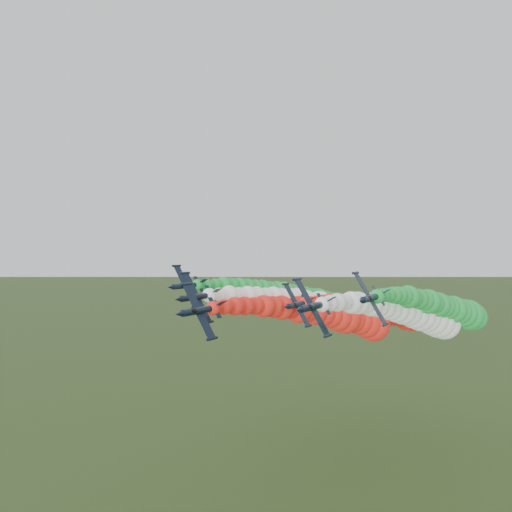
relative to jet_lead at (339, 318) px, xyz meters
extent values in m
cylinder|color=black|center=(-4.82, -45.27, 5.91)|extent=(1.43, 8.50, 1.43)
cone|color=black|center=(-4.82, -50.27, 5.91)|extent=(1.30, 1.70, 1.30)
cone|color=black|center=(-4.82, -40.64, 5.91)|extent=(1.30, 0.85, 1.30)
ellipsoid|color=black|center=(-4.50, -47.15, 6.11)|extent=(0.89, 1.78, 0.96)
cube|color=black|center=(-4.94, -45.45, 5.84)|extent=(4.81, 1.79, 7.80)
cylinder|color=black|center=(-7.30, -45.45, 9.71)|extent=(0.57, 2.46, 0.57)
cylinder|color=black|center=(-2.59, -45.45, 1.97)|extent=(0.57, 2.46, 0.57)
cube|color=black|center=(-3.90, -41.68, 6.48)|extent=(1.92, 1.42, 1.24)
cube|color=black|center=(-4.70, -41.68, 5.99)|extent=(1.95, 1.04, 3.12)
sphere|color=red|center=(-4.82, -41.96, 5.91)|extent=(2.21, 2.21, 2.21)
sphere|color=red|center=(-4.80, -38.94, 5.83)|extent=(2.50, 2.50, 2.50)
sphere|color=red|center=(-4.73, -35.93, 5.66)|extent=(3.07, 3.07, 3.07)
sphere|color=red|center=(-4.62, -32.91, 5.43)|extent=(3.20, 3.20, 3.20)
sphere|color=red|center=(-4.46, -29.89, 5.15)|extent=(3.09, 3.09, 3.09)
sphere|color=red|center=(-4.26, -26.87, 4.82)|extent=(4.05, 4.05, 4.05)
sphere|color=red|center=(-4.01, -23.86, 4.45)|extent=(3.99, 3.99, 3.99)
sphere|color=red|center=(-3.72, -20.84, 4.04)|extent=(4.59, 4.59, 4.59)
sphere|color=red|center=(-3.38, -17.82, 3.60)|extent=(4.01, 4.01, 4.01)
sphere|color=red|center=(-3.00, -14.80, 3.12)|extent=(5.43, 5.43, 5.43)
sphere|color=red|center=(-2.57, -11.79, 2.61)|extent=(4.67, 4.67, 4.67)
sphere|color=red|center=(-2.09, -8.77, 2.06)|extent=(5.30, 5.30, 5.30)
sphere|color=red|center=(-1.58, -5.75, 1.48)|extent=(5.47, 5.47, 5.47)
sphere|color=red|center=(-1.01, -2.74, 0.88)|extent=(5.71, 5.71, 5.71)
sphere|color=red|center=(-0.40, 0.28, 0.25)|extent=(6.63, 6.63, 6.63)
sphere|color=red|center=(0.25, 3.30, -0.42)|extent=(7.23, 7.23, 7.23)
sphere|color=red|center=(0.95, 6.32, -1.10)|extent=(6.14, 6.14, 6.14)
sphere|color=red|center=(1.69, 9.33, -1.82)|extent=(6.38, 6.38, 6.38)
sphere|color=red|center=(2.48, 12.35, -2.56)|extent=(7.10, 7.10, 7.10)
sphere|color=red|center=(3.32, 15.37, -3.33)|extent=(8.02, 8.02, 8.02)
cylinder|color=black|center=(-9.59, -39.40, 7.25)|extent=(1.43, 8.50, 1.43)
cone|color=black|center=(-9.59, -44.41, 7.25)|extent=(1.30, 1.70, 1.30)
cone|color=black|center=(-9.59, -34.77, 7.25)|extent=(1.30, 0.85, 1.30)
ellipsoid|color=black|center=(-9.26, -41.29, 7.45)|extent=(0.89, 1.78, 0.96)
cube|color=black|center=(-9.71, -39.59, 7.18)|extent=(4.81, 1.79, 7.80)
cylinder|color=black|center=(-12.06, -39.59, 11.05)|extent=(0.57, 2.46, 0.57)
cylinder|color=black|center=(-7.35, -39.59, 3.30)|extent=(0.57, 2.46, 0.57)
cube|color=black|center=(-8.66, -35.81, 7.82)|extent=(1.92, 1.42, 1.24)
cube|color=black|center=(-9.47, -35.81, 7.32)|extent=(1.95, 1.04, 3.12)
sphere|color=white|center=(-9.59, -36.10, 7.25)|extent=(2.45, 2.45, 2.45)
sphere|color=white|center=(-9.56, -33.08, 7.17)|extent=(2.36, 2.36, 2.36)
sphere|color=white|center=(-9.50, -30.06, 7.00)|extent=(3.15, 3.15, 3.15)
sphere|color=white|center=(-9.38, -27.04, 6.77)|extent=(2.63, 2.63, 2.63)
sphere|color=white|center=(-9.23, -24.03, 6.49)|extent=(3.33, 3.33, 3.33)
sphere|color=white|center=(-9.02, -21.01, 6.16)|extent=(3.43, 3.43, 3.43)
sphere|color=white|center=(-8.78, -17.99, 5.79)|extent=(3.37, 3.37, 3.37)
sphere|color=white|center=(-8.48, -14.97, 5.38)|extent=(4.23, 4.23, 4.23)
sphere|color=white|center=(-8.14, -11.96, 4.94)|extent=(4.13, 4.13, 4.13)
sphere|color=white|center=(-7.76, -8.94, 4.46)|extent=(4.75, 4.75, 4.75)
sphere|color=white|center=(-7.33, -5.92, 3.94)|extent=(5.56, 5.56, 5.56)
sphere|color=white|center=(-6.86, -2.91, 3.40)|extent=(5.48, 5.48, 5.48)
sphere|color=white|center=(-6.34, 0.11, 2.82)|extent=(5.16, 5.16, 5.16)
sphere|color=white|center=(-5.78, 3.13, 2.22)|extent=(6.51, 6.51, 6.51)
sphere|color=white|center=(-5.17, 6.15, 1.58)|extent=(5.91, 5.91, 5.91)
sphere|color=white|center=(-4.51, 9.16, 0.92)|extent=(6.46, 6.46, 6.46)
sphere|color=white|center=(-3.81, 12.18, 0.23)|extent=(7.49, 7.49, 7.49)
sphere|color=white|center=(-3.07, 15.20, -0.48)|extent=(7.63, 7.63, 7.63)
sphere|color=white|center=(-2.28, 18.22, -1.22)|extent=(7.22, 7.22, 7.22)
sphere|color=white|center=(-1.45, 21.23, -1.99)|extent=(6.96, 6.96, 6.96)
cylinder|color=black|center=(10.63, -39.35, 6.76)|extent=(1.43, 8.50, 1.43)
cone|color=black|center=(10.63, -44.36, 6.76)|extent=(1.30, 1.70, 1.30)
cone|color=black|center=(10.63, -34.72, 6.76)|extent=(1.30, 0.85, 1.30)
ellipsoid|color=black|center=(10.95, -41.24, 6.95)|extent=(0.89, 1.78, 0.96)
cube|color=black|center=(10.50, -39.54, 6.68)|extent=(4.81, 1.79, 7.80)
cylinder|color=black|center=(8.15, -39.54, 10.56)|extent=(0.57, 2.46, 0.57)
cylinder|color=black|center=(12.86, -39.54, 2.81)|extent=(0.57, 2.46, 0.57)
cube|color=black|center=(11.55, -35.76, 7.32)|extent=(1.92, 1.42, 1.24)
cube|color=black|center=(10.75, -35.76, 6.83)|extent=(1.95, 1.04, 3.12)
sphere|color=white|center=(10.63, -36.05, 6.76)|extent=(2.28, 2.28, 2.28)
sphere|color=white|center=(10.65, -33.03, 6.67)|extent=(2.49, 2.49, 2.49)
sphere|color=white|center=(10.72, -30.01, 6.51)|extent=(2.92, 2.92, 2.92)
sphere|color=white|center=(10.83, -26.99, 6.28)|extent=(2.72, 2.72, 2.72)
sphere|color=white|center=(10.99, -23.98, 5.99)|extent=(3.76, 3.76, 3.76)
sphere|color=white|center=(11.19, -20.96, 5.67)|extent=(3.93, 3.93, 3.93)
sphere|color=white|center=(11.44, -17.94, 5.30)|extent=(3.68, 3.68, 3.68)
sphere|color=white|center=(11.73, -14.93, 4.89)|extent=(4.37, 4.37, 4.37)
sphere|color=white|center=(12.07, -11.91, 4.44)|extent=(4.36, 4.36, 4.36)
sphere|color=white|center=(12.45, -8.89, 3.96)|extent=(4.68, 4.68, 4.68)
sphere|color=white|center=(12.88, -5.87, 3.45)|extent=(4.91, 4.91, 4.91)
sphere|color=white|center=(13.35, -2.86, 2.90)|extent=(5.39, 5.39, 5.39)
sphere|color=white|center=(13.87, 0.16, 2.33)|extent=(5.74, 5.74, 5.74)
sphere|color=white|center=(14.44, 3.18, 1.72)|extent=(5.80, 5.80, 5.80)
sphere|color=white|center=(15.05, 6.20, 1.09)|extent=(6.42, 6.42, 6.42)
sphere|color=white|center=(15.70, 9.21, 0.43)|extent=(6.84, 6.84, 6.84)
sphere|color=white|center=(16.40, 12.23, -0.26)|extent=(6.75, 6.75, 6.75)
sphere|color=white|center=(17.14, 15.25, -0.98)|extent=(7.44, 7.44, 7.44)
sphere|color=white|center=(17.93, 18.27, -1.72)|extent=(7.87, 7.87, 7.87)
sphere|color=white|center=(18.77, 21.28, -2.48)|extent=(7.85, 7.85, 7.85)
cylinder|color=black|center=(-20.43, -27.96, 8.05)|extent=(1.43, 8.50, 1.43)
cone|color=black|center=(-20.43, -32.96, 8.05)|extent=(1.30, 1.70, 1.30)
cone|color=black|center=(-20.43, -23.33, 8.05)|extent=(1.30, 0.85, 1.30)
ellipsoid|color=black|center=(-20.11, -29.85, 8.25)|extent=(0.89, 1.78, 0.96)
cube|color=black|center=(-20.55, -28.15, 7.98)|extent=(4.81, 1.79, 7.80)
cylinder|color=black|center=(-22.91, -28.15, 11.85)|extent=(0.57, 2.46, 0.57)
cylinder|color=black|center=(-18.20, -28.15, 4.10)|extent=(0.57, 2.46, 0.57)
cube|color=black|center=(-19.50, -24.37, 8.61)|extent=(1.92, 1.42, 1.24)
cube|color=black|center=(-20.31, -24.37, 8.12)|extent=(1.95, 1.04, 3.12)
sphere|color=green|center=(-20.43, -24.65, 8.05)|extent=(2.18, 2.18, 2.18)
sphere|color=green|center=(-20.41, -21.64, 7.97)|extent=(2.36, 2.36, 2.36)
sphere|color=green|center=(-20.34, -18.62, 7.80)|extent=(2.38, 2.38, 2.38)
sphere|color=green|center=(-20.23, -15.60, 7.57)|extent=(3.36, 3.36, 3.36)
sphere|color=green|center=(-20.07, -12.59, 7.29)|extent=(3.19, 3.19, 3.19)
sphere|color=green|center=(-19.87, -9.57, 6.96)|extent=(3.64, 3.64, 3.64)
sphere|color=green|center=(-19.62, -6.55, 6.59)|extent=(3.76, 3.76, 3.76)
sphere|color=green|center=(-19.32, -3.53, 6.18)|extent=(3.92, 3.92, 3.92)
sphere|color=green|center=(-18.99, -0.52, 5.73)|extent=(4.41, 4.41, 4.41)
sphere|color=green|center=(-18.60, 2.50, 5.25)|extent=(4.36, 4.36, 4.36)
sphere|color=green|center=(-18.17, 5.52, 4.74)|extent=(5.17, 5.17, 5.17)
sphere|color=green|center=(-17.70, 8.54, 4.20)|extent=(5.75, 5.75, 5.75)
sphere|color=green|center=(-17.18, 11.55, 3.62)|extent=(5.50, 5.50, 5.50)
sphere|color=green|center=(-16.62, 14.57, 3.02)|extent=(5.86, 5.86, 5.86)
sphere|color=green|center=(-16.01, 17.59, 2.38)|extent=(5.92, 5.92, 5.92)
sphere|color=green|center=(-15.36, 20.61, 1.72)|extent=(6.15, 6.15, 6.15)
sphere|color=green|center=(-14.66, 23.62, 1.03)|extent=(7.02, 7.02, 7.02)
sphere|color=green|center=(-13.91, 26.64, 0.32)|extent=(6.85, 6.85, 6.85)
sphere|color=green|center=(-13.12, 29.66, -0.42)|extent=(6.97, 6.97, 6.97)
sphere|color=green|center=(-12.29, 32.67, -1.19)|extent=(7.93, 7.93, 7.93)
cylinder|color=black|center=(16.06, -29.45, 7.44)|extent=(1.43, 8.50, 1.43)
cone|color=black|center=(16.06, -34.46, 7.44)|extent=(1.30, 1.70, 1.30)
cone|color=black|center=(16.06, -24.82, 7.44)|extent=(1.30, 0.85, 1.30)
ellipsoid|color=black|center=(16.39, -31.34, 7.63)|extent=(0.89, 1.78, 0.96)
cube|color=black|center=(15.94, -29.64, 7.36)|extent=(4.81, 1.79, 7.80)
cylinder|color=black|center=(13.59, -29.64, 11.24)|extent=(0.57, 2.46, 0.57)
cylinder|color=black|center=(18.30, -29.64, 3.49)|extent=(0.57, 2.46, 0.57)
cube|color=black|center=(16.99, -25.86, 8.00)|extent=(1.92, 1.42, 1.24)
cube|color=black|center=(16.18, -25.86, 7.51)|extent=(1.95, 1.04, 3.12)
sphere|color=green|center=(16.06, -26.15, 7.44)|extent=(2.38, 2.38, 2.38)
sphere|color=green|center=(16.09, -23.13, 7.36)|extent=(2.36, 2.36, 2.36)
sphere|color=green|center=(16.15, -20.11, 7.19)|extent=(2.51, 2.51, 2.51)
sphere|color=green|center=(16.27, -17.09, 6.96)|extent=(2.99, 2.99, 2.99)
sphere|color=green|center=(16.42, -14.08, 6.67)|extent=(3.26, 3.26, 3.26)
sphere|color=green|center=(16.63, -11.06, 6.35)|extent=(3.44, 3.44, 3.44)
sphere|color=green|center=(16.87, -8.04, 5.98)|extent=(4.39, 4.39, 4.39)
sphere|color=green|center=(17.17, -5.02, 5.57)|extent=(3.79, 3.79, 3.79)
sphere|color=green|center=(17.51, -2.01, 5.12)|extent=(4.08, 4.08, 4.08)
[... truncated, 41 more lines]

